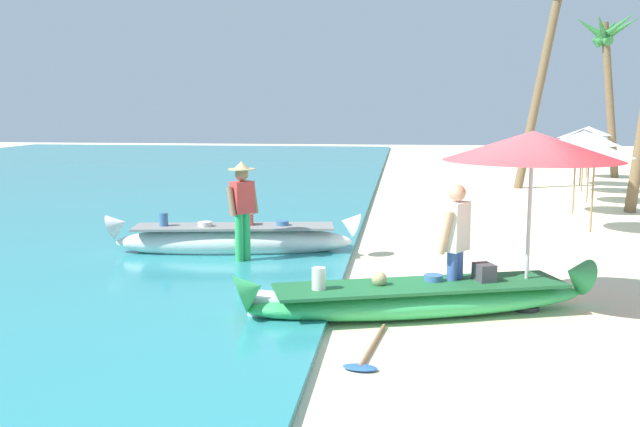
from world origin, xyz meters
The scene contains 16 objects.
ground_plane centered at (0.00, 0.00, 0.00)m, with size 80.00×80.00×0.00m, color beige.
boat_green_foreground centered at (-0.52, -0.36, 0.24)m, with size 4.65×2.12×0.73m.
boat_white_midground centered at (-3.71, 2.83, 0.31)m, with size 4.48×1.36×0.85m.
person_vendor_hatted centered at (-3.39, 2.13, 1.02)m, with size 0.50×0.54×1.75m.
person_tourist_customer centered at (-0.08, -0.04, 0.93)m, with size 0.47×0.57×1.66m.
patio_umbrella_large centered at (0.85, 0.11, 2.13)m, with size 2.26×2.26×2.33m.
parasol_row_0 centered at (3.20, 6.16, 1.75)m, with size 1.60×1.60×1.91m.
parasol_row_1 centered at (3.43, 8.80, 1.75)m, with size 1.60×1.60×1.91m.
parasol_row_2 centered at (4.28, 10.90, 1.75)m, with size 1.60×1.60×1.91m.
parasol_row_3 centered at (4.71, 13.30, 1.75)m, with size 1.60×1.60×1.91m.
parasol_row_4 centered at (5.15, 15.36, 1.75)m, with size 1.60×1.60×1.91m.
parasol_row_5 centered at (5.99, 17.97, 1.75)m, with size 1.60×1.60×1.91m.
palm_tree_tall_inland centered at (6.53, 18.26, 4.75)m, with size 2.49×2.78×6.02m.
palm_tree_mid_cluster centered at (3.88, 14.31, 5.68)m, with size 2.87×2.68×7.09m.
cooler_box centered at (-2.37, -0.77, 0.17)m, with size 0.47×0.38×0.33m, color silver.
paddle centered at (-1.10, -1.86, 0.03)m, with size 0.42×1.52×0.05m.
Camera 1 is at (-0.76, -9.06, 2.64)m, focal length 39.41 mm.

